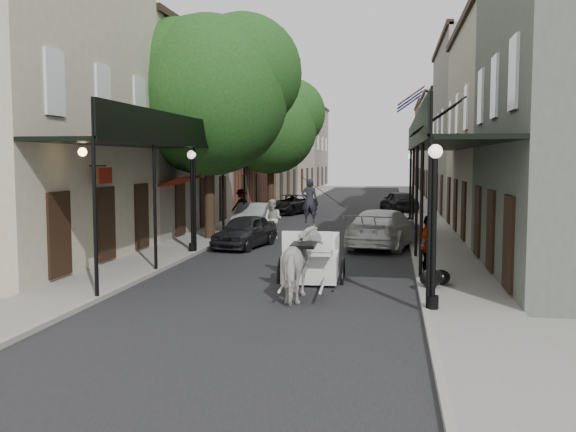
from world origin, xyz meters
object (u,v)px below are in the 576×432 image
at_px(pedestrian_sidewalk_right, 428,246).
at_px(car_right_near, 383,228).
at_px(lamppost_left, 192,199).
at_px(car_right_far, 399,201).
at_px(lamppost_right_far, 410,187).
at_px(pedestrian_sidewalk_left, 241,206).
at_px(tree_near, 219,89).
at_px(car_left_far, 289,204).
at_px(tree_far, 277,123).
at_px(lamppost_right_near, 434,224).
at_px(pedestrian_walking, 273,219).
at_px(car_left_near, 245,231).
at_px(car_left_mid, 253,217).
at_px(horse, 303,264).
at_px(carriage, 313,240).

relative_size(pedestrian_sidewalk_right, car_right_near, 0.33).
xyz_separation_m(lamppost_left, car_right_far, (7.70, 20.51, -1.32)).
relative_size(lamppost_right_far, pedestrian_sidewalk_left, 2.06).
xyz_separation_m(tree_near, car_right_far, (7.80, 16.33, -5.76)).
bearing_deg(car_left_far, car_right_near, -46.52).
xyz_separation_m(lamppost_right_far, car_left_far, (-7.50, 6.00, -1.42)).
distance_m(tree_far, lamppost_right_near, 27.74).
distance_m(lamppost_right_near, lamppost_left, 11.46).
height_order(tree_far, lamppost_left, tree_far).
xyz_separation_m(pedestrian_walking, car_left_near, (-0.60, -2.84, -0.22)).
xyz_separation_m(tree_near, lamppost_right_far, (8.30, 7.82, -4.44)).
bearing_deg(car_left_far, lamppost_left, -71.32).
xyz_separation_m(tree_far, pedestrian_sidewalk_left, (-0.65, -7.09, -4.82)).
bearing_deg(lamppost_right_near, car_right_near, 96.55).
bearing_deg(tree_far, car_left_mid, -86.37).
distance_m(lamppost_right_near, car_left_near, 12.19).
height_order(lamppost_right_far, horse, lamppost_right_far).
height_order(pedestrian_sidewalk_right, car_left_mid, pedestrian_sidewalk_right).
bearing_deg(pedestrian_sidewalk_right, horse, 154.09).
bearing_deg(car_right_far, tree_far, 0.49).
relative_size(tree_far, car_left_mid, 2.08).
height_order(pedestrian_sidewalk_left, car_left_mid, pedestrian_sidewalk_left).
bearing_deg(carriage, pedestrian_walking, 105.30).
distance_m(tree_near, lamppost_right_near, 15.39).
relative_size(carriage, pedestrian_walking, 1.71).
bearing_deg(car_left_far, tree_near, -72.40).
distance_m(pedestrian_walking, car_left_far, 13.16).
bearing_deg(car_right_far, car_left_near, 55.34).
bearing_deg(lamppost_right_near, car_left_far, 106.09).
xyz_separation_m(lamppost_right_near, lamppost_right_far, (0.00, 20.00, 0.00)).
height_order(tree_far, car_left_mid, tree_far).
relative_size(lamppost_right_far, car_left_near, 0.96).
xyz_separation_m(car_left_near, car_right_far, (6.20, 18.43, 0.08)).
bearing_deg(pedestrian_walking, pedestrian_sidewalk_right, -36.19).
distance_m(tree_near, pedestrian_sidewalk_right, 12.86).
distance_m(pedestrian_sidewalk_left, car_right_near, 11.19).
bearing_deg(carriage, car_left_far, 98.67).
bearing_deg(car_left_mid, lamppost_left, -96.71).
bearing_deg(car_left_mid, pedestrian_sidewalk_left, 109.56).
bearing_deg(car_right_far, pedestrian_walking, 54.18).
bearing_deg(horse, car_left_far, -82.28).
distance_m(car_left_near, car_left_far, 15.94).
bearing_deg(tree_near, carriage, -58.76).
bearing_deg(pedestrian_sidewalk_right, car_left_near, 68.53).
distance_m(car_left_far, car_right_far, 7.43).
bearing_deg(horse, tree_far, -80.49).
bearing_deg(lamppost_right_near, car_left_mid, 115.70).
distance_m(lamppost_right_near, car_left_far, 27.10).
height_order(horse, car_left_far, horse).
height_order(lamppost_right_far, car_right_far, lamppost_right_far).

